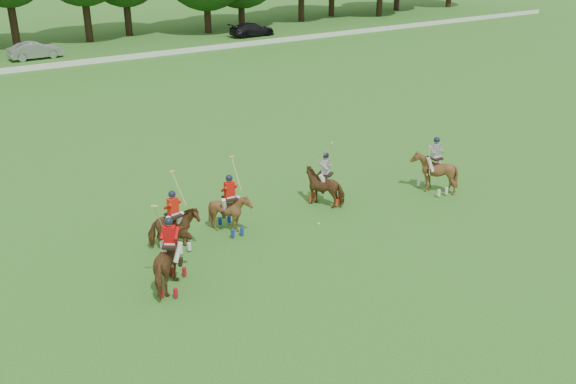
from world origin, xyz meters
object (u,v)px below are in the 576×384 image
car_mid (35,50)px  polo_red_c (230,212)px  polo_stripe_b (434,172)px  polo_red_b (175,228)px  car_right (252,29)px  polo_ball (319,224)px  polo_red_a (172,262)px  polo_stripe_a (325,186)px

car_mid → polo_red_c: polo_red_c is taller
polo_stripe_b → polo_red_b: bearing=174.2°
car_right → polo_red_c: 43.73m
polo_red_b → polo_ball: (5.43, -1.20, -0.75)m
car_mid → car_right: bearing=-93.1°
polo_red_a → polo_red_b: 2.67m
polo_red_c → polo_ball: bearing=-23.2°
polo_stripe_b → car_right: bearing=71.2°
polo_red_b → polo_ball: size_ratio=30.90×
polo_red_b → polo_red_c: size_ratio=0.98×
polo_red_a → polo_ball: size_ratio=33.43×
polo_stripe_a → polo_ball: (-1.36, -1.50, -0.76)m
polo_red_c → polo_stripe_b: size_ratio=1.15×
polo_red_b → polo_stripe_b: (11.47, -1.16, 0.12)m
polo_red_b → polo_red_c: polo_red_c is taller
polo_stripe_a → polo_red_c: bearing=-177.9°
car_right → polo_red_b: size_ratio=1.69×
car_mid → polo_red_c: bearing=174.7°
polo_red_c → polo_ball: size_ratio=31.44×
polo_red_a → polo_stripe_b: size_ratio=1.22×
polo_red_c → polo_red_b: bearing=-176.5°
car_right → polo_red_c: polo_red_c is taller
polo_ball → car_mid: bearing=92.5°
polo_red_a → car_mid: bearing=83.0°
car_mid → polo_stripe_a: bearing=-178.4°
polo_red_c → polo_stripe_a: 4.48m
polo_red_a → polo_red_b: size_ratio=1.08×
polo_red_a → polo_red_c: (3.44, 2.56, -0.09)m
polo_stripe_b → polo_red_c: bearing=171.9°
car_mid → polo_stripe_a: 37.52m
polo_red_c → polo_stripe_b: 9.26m
polo_red_a → polo_red_c: bearing=36.7°
polo_red_b → polo_ball: bearing=-12.4°
polo_stripe_a → car_right: bearing=64.4°
car_right → polo_ball: 43.42m
polo_stripe_b → polo_ball: (-6.04, -0.04, -0.86)m
polo_red_a → polo_red_c: polo_red_a is taller
car_mid → polo_red_c: size_ratio=1.52×
car_right → polo_red_a: bearing=146.1°
polo_stripe_b → car_mid: bearing=101.2°
polo_stripe_a → polo_stripe_b: polo_stripe_a is taller
polo_stripe_a → polo_red_b: bearing=-177.4°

